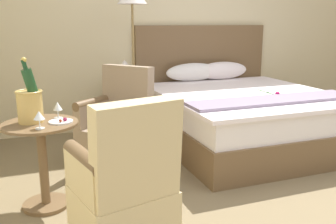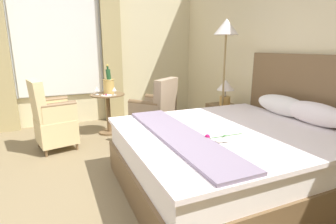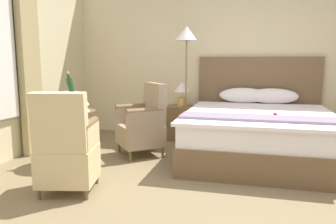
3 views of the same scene
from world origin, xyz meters
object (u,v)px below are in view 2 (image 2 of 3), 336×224
at_px(side_table_round, 108,110).
at_px(wine_glass_near_bucket, 97,89).
at_px(nightstand, 224,122).
at_px(armchair_by_window, 156,114).
at_px(floor_lamp_brass, 226,39).
at_px(wine_glass_near_edge, 114,89).
at_px(bed, 236,152).
at_px(snack_plate, 107,95).
at_px(bedside_lamp, 225,89).
at_px(champagne_bucket, 109,84).
at_px(armchair_facing_bed, 52,120).

xyz_separation_m(side_table_round, wine_glass_near_bucket, (-0.00, -0.17, 0.37)).
height_order(nightstand, armchair_by_window, armchair_by_window).
relative_size(floor_lamp_brass, wine_glass_near_edge, 13.81).
relative_size(bed, nightstand, 3.98).
bearing_deg(side_table_round, armchair_by_window, 39.06).
xyz_separation_m(bed, snack_plate, (-2.13, -0.96, 0.33)).
bearing_deg(bedside_lamp, champagne_bucket, -125.45).
xyz_separation_m(floor_lamp_brass, wine_glass_near_edge, (-1.01, -1.43, -0.79)).
bearing_deg(armchair_by_window, wine_glass_near_bucket, -133.88).
xyz_separation_m(bed, bedside_lamp, (-1.21, 0.70, 0.46)).
distance_m(floor_lamp_brass, snack_plate, 2.05).
distance_m(bed, armchair_facing_bed, 2.58).
bearing_deg(nightstand, armchair_by_window, -108.19).
height_order(nightstand, armchair_facing_bed, armchair_facing_bed).
height_order(floor_lamp_brass, wine_glass_near_bucket, floor_lamp_brass).
bearing_deg(side_table_round, champagne_bucket, 143.25).
xyz_separation_m(wine_glass_near_edge, armchair_by_window, (0.59, 0.50, -0.33)).
height_order(wine_glass_near_edge, armchair_facing_bed, armchair_facing_bed).
bearing_deg(nightstand, wine_glass_near_bucket, -120.91).
distance_m(bed, floor_lamp_brass, 1.76).
distance_m(bedside_lamp, wine_glass_near_edge, 1.79).
bearing_deg(bedside_lamp, bed, -29.97).
bearing_deg(bed, side_table_round, -158.04).
bearing_deg(wine_glass_near_bucket, wine_glass_near_edge, 60.60).
relative_size(champagne_bucket, snack_plate, 2.70).
bearing_deg(nightstand, side_table_round, -123.41).
height_order(wine_glass_near_edge, armchair_by_window, armchair_by_window).
bearing_deg(wine_glass_near_bucket, armchair_by_window, 46.12).
distance_m(nightstand, floor_lamp_brass, 1.29).
bearing_deg(wine_glass_near_edge, champagne_bucket, -166.51).
xyz_separation_m(nightstand, wine_glass_near_edge, (-0.92, -1.53, 0.49)).
relative_size(wine_glass_near_edge, armchair_facing_bed, 0.13).
distance_m(wine_glass_near_bucket, wine_glass_near_edge, 0.30).
xyz_separation_m(snack_plate, armchair_by_window, (0.58, 0.64, -0.25)).
xyz_separation_m(bed, armchair_by_window, (-1.55, -0.33, 0.08)).
xyz_separation_m(bedside_lamp, armchair_by_window, (-0.34, -1.02, -0.38)).
bearing_deg(nightstand, snack_plate, -118.84).
bearing_deg(bed, armchair_by_window, -168.11).
height_order(wine_glass_near_bucket, armchair_facing_bed, armchair_facing_bed).
relative_size(bedside_lamp, champagne_bucket, 0.81).
relative_size(floor_lamp_brass, champagne_bucket, 3.76).
xyz_separation_m(champagne_bucket, wine_glass_near_edge, (0.20, 0.05, -0.06)).
distance_m(snack_plate, armchair_facing_bed, 0.92).
xyz_separation_m(side_table_round, wine_glass_near_edge, (0.14, 0.09, 0.37)).
bearing_deg(armchair_by_window, nightstand, 71.81).
height_order(bedside_lamp, armchair_by_window, armchair_by_window).
bearing_deg(armchair_by_window, bedside_lamp, 71.81).
relative_size(champagne_bucket, wine_glass_near_bucket, 3.81).
distance_m(nightstand, armchair_facing_bed, 2.58).
bearing_deg(wine_glass_near_bucket, armchair_facing_bed, -58.72).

